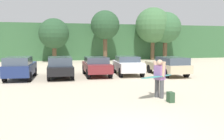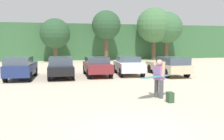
{
  "view_description": "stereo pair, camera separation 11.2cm",
  "coord_description": "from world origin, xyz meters",
  "px_view_note": "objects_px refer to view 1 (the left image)",
  "views": [
    {
      "loc": [
        -2.53,
        -6.84,
        2.62
      ],
      "look_at": [
        1.18,
        6.91,
        1.0
      ],
      "focal_mm": 40.73,
      "sensor_mm": 36.0,
      "label": 1
    },
    {
      "loc": [
        -2.43,
        -6.87,
        2.62
      ],
      "look_at": [
        1.18,
        6.91,
        1.0
      ],
      "focal_mm": 40.73,
      "sensor_mm": 36.0,
      "label": 2
    }
  ],
  "objects_px": {
    "person_adult": "(159,76)",
    "surfboard_teal": "(157,77)",
    "parked_car_black": "(60,66)",
    "backpack_dropped": "(171,97)",
    "parked_car_white": "(128,65)",
    "parked_car_champagne": "(168,65)",
    "parked_car_navy": "(20,67)",
    "parked_car_maroon": "(96,66)"
  },
  "relations": [
    {
      "from": "parked_car_navy",
      "to": "parked_car_maroon",
      "type": "xyz_separation_m",
      "value": [
        5.45,
        0.33,
        -0.05
      ]
    },
    {
      "from": "parked_car_black",
      "to": "person_adult",
      "type": "distance_m",
      "value": 9.0
    },
    {
      "from": "parked_car_black",
      "to": "surfboard_teal",
      "type": "bearing_deg",
      "value": -151.74
    },
    {
      "from": "parked_car_black",
      "to": "parked_car_champagne",
      "type": "distance_m",
      "value": 8.17
    },
    {
      "from": "parked_car_black",
      "to": "parked_car_white",
      "type": "bearing_deg",
      "value": -86.03
    },
    {
      "from": "parked_car_black",
      "to": "parked_car_white",
      "type": "relative_size",
      "value": 1.11
    },
    {
      "from": "person_adult",
      "to": "surfboard_teal",
      "type": "distance_m",
      "value": 0.14
    },
    {
      "from": "parked_car_black",
      "to": "person_adult",
      "type": "height_order",
      "value": "person_adult"
    },
    {
      "from": "parked_car_navy",
      "to": "backpack_dropped",
      "type": "distance_m",
      "value": 11.13
    },
    {
      "from": "parked_car_black",
      "to": "person_adult",
      "type": "xyz_separation_m",
      "value": [
        4.01,
        -8.06,
        0.2
      ]
    },
    {
      "from": "parked_car_black",
      "to": "parked_car_white",
      "type": "height_order",
      "value": "parked_car_black"
    },
    {
      "from": "parked_car_black",
      "to": "parked_car_champagne",
      "type": "relative_size",
      "value": 1.01
    },
    {
      "from": "parked_car_maroon",
      "to": "parked_car_champagne",
      "type": "bearing_deg",
      "value": -99.7
    },
    {
      "from": "parked_car_black",
      "to": "backpack_dropped",
      "type": "xyz_separation_m",
      "value": [
        4.09,
        -9.0,
        -0.58
      ]
    },
    {
      "from": "parked_car_black",
      "to": "parked_car_maroon",
      "type": "bearing_deg",
      "value": -84.93
    },
    {
      "from": "parked_car_champagne",
      "to": "backpack_dropped",
      "type": "distance_m",
      "value": 8.88
    },
    {
      "from": "surfboard_teal",
      "to": "parked_car_black",
      "type": "bearing_deg",
      "value": -90.06
    },
    {
      "from": "person_adult",
      "to": "backpack_dropped",
      "type": "height_order",
      "value": "person_adult"
    },
    {
      "from": "parked_car_maroon",
      "to": "parked_car_white",
      "type": "xyz_separation_m",
      "value": [
        2.5,
        0.0,
        -0.0
      ]
    },
    {
      "from": "person_adult",
      "to": "parked_car_white",
      "type": "bearing_deg",
      "value": -118.25
    },
    {
      "from": "parked_car_black",
      "to": "parked_car_white",
      "type": "distance_m",
      "value": 5.22
    },
    {
      "from": "parked_car_black",
      "to": "parked_car_maroon",
      "type": "xyz_separation_m",
      "value": [
        2.72,
        0.11,
        -0.03
      ]
    },
    {
      "from": "parked_car_champagne",
      "to": "backpack_dropped",
      "type": "bearing_deg",
      "value": 153.87
    },
    {
      "from": "parked_car_navy",
      "to": "parked_car_black",
      "type": "height_order",
      "value": "parked_car_navy"
    },
    {
      "from": "parked_car_navy",
      "to": "parked_car_black",
      "type": "relative_size",
      "value": 0.91
    },
    {
      "from": "parked_car_champagne",
      "to": "surfboard_teal",
      "type": "distance_m",
      "value": 8.18
    },
    {
      "from": "surfboard_teal",
      "to": "parked_car_maroon",
      "type": "bearing_deg",
      "value": -107.64
    },
    {
      "from": "parked_car_maroon",
      "to": "parked_car_champagne",
      "type": "xyz_separation_m",
      "value": [
        5.37,
        -1.21,
        -0.0
      ]
    },
    {
      "from": "parked_car_navy",
      "to": "parked_car_white",
      "type": "height_order",
      "value": "parked_car_navy"
    },
    {
      "from": "parked_car_black",
      "to": "surfboard_teal",
      "type": "relative_size",
      "value": 2.22
    },
    {
      "from": "person_adult",
      "to": "surfboard_teal",
      "type": "bearing_deg",
      "value": -5.03
    },
    {
      "from": "parked_car_navy",
      "to": "surfboard_teal",
      "type": "relative_size",
      "value": 2.03
    },
    {
      "from": "parked_car_maroon",
      "to": "backpack_dropped",
      "type": "relative_size",
      "value": 9.4
    },
    {
      "from": "parked_car_white",
      "to": "backpack_dropped",
      "type": "distance_m",
      "value": 9.21
    },
    {
      "from": "parked_car_white",
      "to": "parked_car_champagne",
      "type": "relative_size",
      "value": 0.91
    },
    {
      "from": "parked_car_white",
      "to": "parked_car_navy",
      "type": "bearing_deg",
      "value": 99.01
    },
    {
      "from": "backpack_dropped",
      "to": "surfboard_teal",
      "type": "bearing_deg",
      "value": 103.47
    },
    {
      "from": "parked_car_champagne",
      "to": "person_adult",
      "type": "relative_size",
      "value": 2.63
    },
    {
      "from": "parked_car_white",
      "to": "parked_car_champagne",
      "type": "distance_m",
      "value": 3.12
    },
    {
      "from": "parked_car_black",
      "to": "backpack_dropped",
      "type": "bearing_deg",
      "value": -152.88
    },
    {
      "from": "parked_car_maroon",
      "to": "parked_car_navy",
      "type": "bearing_deg",
      "value": 96.47
    },
    {
      "from": "parked_car_black",
      "to": "parked_car_champagne",
      "type": "xyz_separation_m",
      "value": [
        8.09,
        -1.09,
        -0.03
      ]
    }
  ]
}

